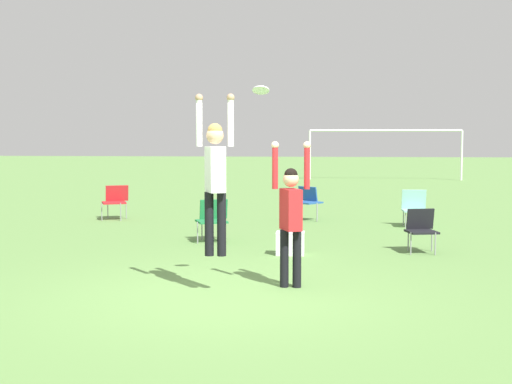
{
  "coord_description": "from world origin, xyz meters",
  "views": [
    {
      "loc": [
        1.34,
        -9.05,
        2.08
      ],
      "look_at": [
        0.33,
        0.67,
        1.3
      ],
      "focal_mm": 50.0,
      "sensor_mm": 36.0,
      "label": 1
    }
  ],
  "objects_px": {
    "camping_chair_0": "(115,199)",
    "cooler_box": "(290,243)",
    "camping_chair_3": "(308,200)",
    "person_jumping": "(215,170)",
    "camping_chair_2": "(421,227)",
    "camping_chair_4": "(212,217)",
    "frisbee": "(261,90)",
    "camping_chair_1": "(415,206)",
    "person_defending": "(291,211)"
  },
  "relations": [
    {
      "from": "person_defending",
      "to": "camping_chair_0",
      "type": "relative_size",
      "value": 2.4
    },
    {
      "from": "person_jumping",
      "to": "frisbee",
      "type": "bearing_deg",
      "value": -90.38
    },
    {
      "from": "camping_chair_3",
      "to": "camping_chair_0",
      "type": "bearing_deg",
      "value": 42.8
    },
    {
      "from": "camping_chair_1",
      "to": "camping_chair_3",
      "type": "xyz_separation_m",
      "value": [
        -2.47,
        1.01,
        0.03
      ]
    },
    {
      "from": "camping_chair_1",
      "to": "camping_chair_2",
      "type": "bearing_deg",
      "value": 83.76
    },
    {
      "from": "frisbee",
      "to": "camping_chair_3",
      "type": "bearing_deg",
      "value": 87.29
    },
    {
      "from": "camping_chair_1",
      "to": "camping_chair_2",
      "type": "distance_m",
      "value": 3.65
    },
    {
      "from": "camping_chair_3",
      "to": "person_defending",
      "type": "bearing_deg",
      "value": 128.76
    },
    {
      "from": "person_jumping",
      "to": "camping_chair_3",
      "type": "bearing_deg",
      "value": -29.88
    },
    {
      "from": "frisbee",
      "to": "camping_chair_0",
      "type": "relative_size",
      "value": 0.27
    },
    {
      "from": "frisbee",
      "to": "cooler_box",
      "type": "relative_size",
      "value": 0.46
    },
    {
      "from": "camping_chair_2",
      "to": "frisbee",
      "type": "bearing_deg",
      "value": 39.59
    },
    {
      "from": "frisbee",
      "to": "camping_chair_2",
      "type": "bearing_deg",
      "value": 52.8
    },
    {
      "from": "camping_chair_0",
      "to": "camping_chair_4",
      "type": "distance_m",
      "value": 4.54
    },
    {
      "from": "camping_chair_0",
      "to": "frisbee",
      "type": "bearing_deg",
      "value": 97.5
    },
    {
      "from": "camping_chair_4",
      "to": "cooler_box",
      "type": "bearing_deg",
      "value": 116.56
    },
    {
      "from": "person_jumping",
      "to": "frisbee",
      "type": "xyz_separation_m",
      "value": [
        0.58,
        0.24,
        1.06
      ]
    },
    {
      "from": "frisbee",
      "to": "person_jumping",
      "type": "bearing_deg",
      "value": -157.12
    },
    {
      "from": "camping_chair_2",
      "to": "camping_chair_3",
      "type": "distance_m",
      "value": 5.13
    },
    {
      "from": "frisbee",
      "to": "person_defending",
      "type": "bearing_deg",
      "value": 23.81
    },
    {
      "from": "person_jumping",
      "to": "cooler_box",
      "type": "distance_m",
      "value": 3.48
    },
    {
      "from": "cooler_box",
      "to": "camping_chair_3",
      "type": "bearing_deg",
      "value": 88.49
    },
    {
      "from": "camping_chair_2",
      "to": "camping_chair_4",
      "type": "relative_size",
      "value": 0.94
    },
    {
      "from": "camping_chair_2",
      "to": "camping_chair_4",
      "type": "distance_m",
      "value": 4.01
    },
    {
      "from": "camping_chair_1",
      "to": "camping_chair_4",
      "type": "height_order",
      "value": "camping_chair_1"
    },
    {
      "from": "person_defending",
      "to": "camping_chair_2",
      "type": "bearing_deg",
      "value": 122.67
    },
    {
      "from": "camping_chair_3",
      "to": "cooler_box",
      "type": "xyz_separation_m",
      "value": [
        -0.14,
        -5.16,
        -0.3
      ]
    },
    {
      "from": "camping_chair_0",
      "to": "camping_chair_3",
      "type": "distance_m",
      "value": 4.77
    },
    {
      "from": "person_jumping",
      "to": "person_defending",
      "type": "xyz_separation_m",
      "value": [
        0.97,
        0.42,
        -0.57
      ]
    },
    {
      "from": "camping_chair_2",
      "to": "camping_chair_3",
      "type": "bearing_deg",
      "value": -78.24
    },
    {
      "from": "person_jumping",
      "to": "camping_chair_2",
      "type": "distance_m",
      "value": 4.9
    },
    {
      "from": "frisbee",
      "to": "cooler_box",
      "type": "distance_m",
      "value": 3.77
    },
    {
      "from": "person_jumping",
      "to": "frisbee",
      "type": "height_order",
      "value": "frisbee"
    },
    {
      "from": "camping_chair_2",
      "to": "camping_chair_3",
      "type": "height_order",
      "value": "camping_chair_3"
    },
    {
      "from": "person_defending",
      "to": "cooler_box",
      "type": "height_order",
      "value": "person_defending"
    },
    {
      "from": "cooler_box",
      "to": "camping_chair_2",
      "type": "bearing_deg",
      "value": 12.69
    },
    {
      "from": "person_jumping",
      "to": "camping_chair_2",
      "type": "xyz_separation_m",
      "value": [
        3.12,
        3.59,
        -1.17
      ]
    },
    {
      "from": "person_defending",
      "to": "frisbee",
      "type": "height_order",
      "value": "frisbee"
    },
    {
      "from": "camping_chair_0",
      "to": "cooler_box",
      "type": "relative_size",
      "value": 1.68
    },
    {
      "from": "camping_chair_2",
      "to": "cooler_box",
      "type": "relative_size",
      "value": 1.56
    },
    {
      "from": "person_jumping",
      "to": "person_defending",
      "type": "bearing_deg",
      "value": -90.0
    },
    {
      "from": "person_jumping",
      "to": "frisbee",
      "type": "relative_size",
      "value": 9.37
    },
    {
      "from": "camping_chair_4",
      "to": "camping_chair_0",
      "type": "bearing_deg",
      "value": -70.54
    },
    {
      "from": "person_jumping",
      "to": "camping_chair_4",
      "type": "height_order",
      "value": "person_jumping"
    },
    {
      "from": "camping_chair_0",
      "to": "camping_chair_2",
      "type": "relative_size",
      "value": 1.08
    },
    {
      "from": "camping_chair_0",
      "to": "cooler_box",
      "type": "xyz_separation_m",
      "value": [
        4.62,
        -4.82,
        -0.29
      ]
    },
    {
      "from": "camping_chair_0",
      "to": "camping_chair_4",
      "type": "relative_size",
      "value": 1.02
    },
    {
      "from": "camping_chair_0",
      "to": "camping_chair_2",
      "type": "height_order",
      "value": "camping_chair_0"
    },
    {
      "from": "frisbee",
      "to": "camping_chair_3",
      "type": "distance_m",
      "value": 8.3
    },
    {
      "from": "camping_chair_0",
      "to": "camping_chair_3",
      "type": "bearing_deg",
      "value": 161.89
    }
  ]
}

